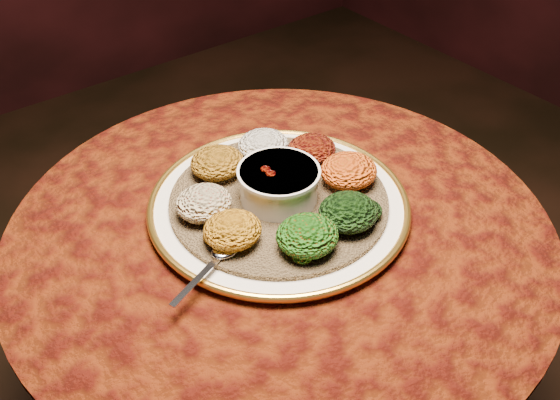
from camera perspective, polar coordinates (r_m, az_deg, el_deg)
table at (r=1.22m, az=0.02°, el=-8.47°), size 0.96×0.96×0.73m
platter at (r=1.12m, az=-0.11°, el=-0.41°), size 0.48×0.48×0.02m
injera at (r=1.11m, az=-0.11°, el=0.02°), size 0.40×0.40×0.01m
stew_bowl at (r=1.09m, az=-0.11°, el=1.66°), size 0.15×0.15×0.06m
spoon at (r=1.00m, az=-5.37°, el=-4.96°), size 0.15×0.07×0.01m
portion_ayib at (r=1.20m, az=-1.55°, el=5.06°), size 0.10×0.09×0.05m
portion_kitfo at (r=1.19m, az=2.92°, el=4.68°), size 0.09×0.09×0.05m
portion_tikil at (r=1.14m, az=6.30°, el=2.68°), size 0.11×0.10×0.05m
portion_gomen at (r=1.05m, az=6.26°, el=-1.10°), size 0.10×0.10×0.05m
portion_mixveg at (r=1.00m, az=2.51°, el=-3.26°), size 0.10×0.10×0.05m
portion_kik at (r=1.01m, az=-4.36°, el=-2.76°), size 0.10×0.09×0.05m
portion_timatim at (r=1.07m, az=-6.99°, el=-0.26°), size 0.10×0.09×0.05m
portion_shiro at (r=1.16m, az=-5.76°, el=3.42°), size 0.10×0.10×0.05m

